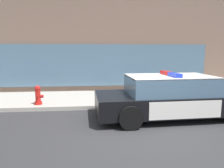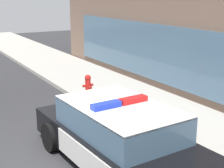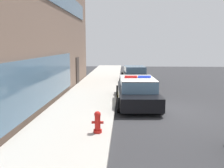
{
  "view_description": "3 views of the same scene",
  "coord_description": "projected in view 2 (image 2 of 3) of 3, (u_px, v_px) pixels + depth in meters",
  "views": [
    {
      "loc": [
        -1.23,
        -5.33,
        2.15
      ],
      "look_at": [
        -0.52,
        2.1,
        0.99
      ],
      "focal_mm": 33.73,
      "sensor_mm": 36.0,
      "label": 1
    },
    {
      "loc": [
        6.84,
        -2.32,
        3.62
      ],
      "look_at": [
        -1.01,
        2.33,
        1.13
      ],
      "focal_mm": 54.26,
      "sensor_mm": 36.0,
      "label": 2
    },
    {
      "loc": [
        -11.12,
        1.85,
        3.02
      ],
      "look_at": [
        -1.44,
        2.32,
        1.49
      ],
      "focal_mm": 39.82,
      "sensor_mm": 36.0,
      "label": 3
    }
  ],
  "objects": [
    {
      "name": "police_cruiser",
      "position": [
        124.0,
        139.0,
        7.0
      ],
      "size": [
        5.25,
        2.26,
        1.49
      ],
      "rotation": [
        0.0,
        0.0,
        0.04
      ],
      "color": "black",
      "rests_on": "ground"
    },
    {
      "name": "sidewalk",
      "position": [
        175.0,
        121.0,
        9.62
      ],
      "size": [
        48.0,
        3.1,
        0.15
      ],
      "primitive_type": "cube",
      "color": "#B2ADA3",
      "rests_on": "ground"
    },
    {
      "name": "ground",
      "position": [
        47.0,
        155.0,
        7.77
      ],
      "size": [
        48.0,
        48.0,
        0.0
      ],
      "primitive_type": "plane",
      "color": "#303033"
    },
    {
      "name": "fire_hydrant",
      "position": [
        88.0,
        85.0,
        11.69
      ],
      "size": [
        0.34,
        0.39,
        0.73
      ],
      "color": "red",
      "rests_on": "sidewalk"
    }
  ]
}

